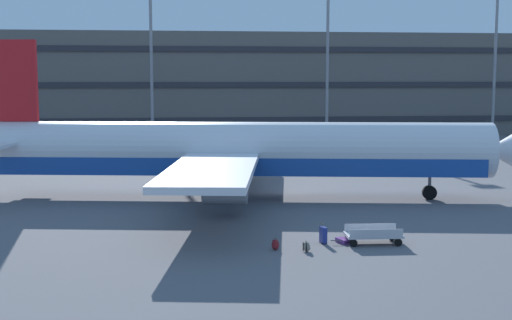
% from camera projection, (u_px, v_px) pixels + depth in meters
% --- Properties ---
extents(ground_plane, '(600.00, 600.00, 0.00)m').
position_uv_depth(ground_plane, '(288.00, 194.00, 45.79)').
color(ground_plane, '#5B5B60').
extents(terminal_structure, '(176.71, 17.33, 13.51)m').
position_uv_depth(terminal_structure, '(229.00, 84.00, 96.86)').
color(terminal_structure, '#605B56').
rests_on(terminal_structure, ground_plane).
extents(airliner, '(37.11, 30.22, 10.09)m').
position_uv_depth(airliner, '(235.00, 152.00, 44.07)').
color(airliner, silver).
rests_on(airliner, ground_plane).
extents(light_mast_center_left, '(1.80, 0.50, 25.04)m').
position_uv_depth(light_mast_center_left, '(151.00, 21.00, 81.25)').
color(light_mast_center_left, gray).
rests_on(light_mast_center_left, ground_plane).
extents(light_mast_center_right, '(1.80, 0.50, 19.61)m').
position_uv_depth(light_mast_center_right, '(328.00, 46.00, 83.97)').
color(light_mast_center_right, gray).
rests_on(light_mast_center_right, ground_plane).
extents(light_mast_right, '(1.80, 0.50, 22.52)m').
position_uv_depth(light_mast_right, '(496.00, 35.00, 86.20)').
color(light_mast_right, gray).
rests_on(light_mast_right, ground_plane).
extents(suitcase_navy, '(0.67, 0.86, 0.21)m').
position_uv_depth(suitcase_navy, '(343.00, 241.00, 32.41)').
color(suitcase_navy, '#72388C').
rests_on(suitcase_navy, ground_plane).
extents(suitcase_teal, '(0.30, 0.51, 0.95)m').
position_uv_depth(suitcase_teal, '(323.00, 235.00, 32.27)').
color(suitcase_teal, navy).
rests_on(suitcase_teal, ground_plane).
extents(backpack_upright, '(0.34, 0.29, 0.54)m').
position_uv_depth(backpack_upright, '(275.00, 245.00, 31.04)').
color(backpack_upright, maroon).
rests_on(backpack_upright, ground_plane).
extents(backpack_small, '(0.41, 0.44, 0.51)m').
position_uv_depth(backpack_small, '(307.00, 247.00, 30.74)').
color(backpack_small, gray).
rests_on(backpack_small, ground_plane).
extents(baggage_cart, '(3.33, 1.42, 0.82)m').
position_uv_depth(baggage_cart, '(373.00, 235.00, 32.21)').
color(baggage_cart, '#B7B7BC').
rests_on(baggage_cart, ground_plane).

